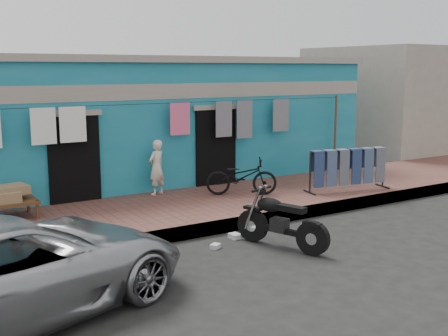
% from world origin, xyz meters
% --- Properties ---
extents(ground, '(80.00, 80.00, 0.00)m').
position_xyz_m(ground, '(0.00, 0.00, 0.00)').
color(ground, black).
rests_on(ground, ground).
extents(sidewalk, '(28.00, 3.00, 0.25)m').
position_xyz_m(sidewalk, '(0.00, 3.00, 0.12)').
color(sidewalk, brown).
rests_on(sidewalk, ground).
extents(curb, '(28.00, 0.10, 0.25)m').
position_xyz_m(curb, '(0.00, 1.55, 0.12)').
color(curb, gray).
rests_on(curb, ground).
extents(building, '(12.20, 5.20, 3.36)m').
position_xyz_m(building, '(-0.00, 6.99, 1.69)').
color(building, '#146E87').
rests_on(building, ground).
extents(neighbor_right, '(6.00, 5.00, 3.80)m').
position_xyz_m(neighbor_right, '(11.00, 7.00, 1.90)').
color(neighbor_right, '#9E9384').
rests_on(neighbor_right, ground).
extents(clothesline, '(10.06, 0.06, 2.10)m').
position_xyz_m(clothesline, '(-0.72, 4.25, 1.79)').
color(clothesline, brown).
rests_on(clothesline, sidewalk).
extents(car, '(5.19, 3.54, 1.34)m').
position_xyz_m(car, '(-4.46, -0.21, 0.67)').
color(car, '#ABABB0').
rests_on(car, ground).
extents(seated_person, '(0.53, 0.46, 1.25)m').
position_xyz_m(seated_person, '(-0.42, 4.20, 0.87)').
color(seated_person, beige).
rests_on(seated_person, sidewalk).
extents(bicycle, '(1.64, 1.28, 1.02)m').
position_xyz_m(bicycle, '(1.18, 3.16, 0.76)').
color(bicycle, black).
rests_on(bicycle, sidewalk).
extents(motorcycle, '(1.51, 1.89, 1.00)m').
position_xyz_m(motorcycle, '(0.08, 0.24, 0.50)').
color(motorcycle, black).
rests_on(motorcycle, ground).
extents(jeans_rack, '(2.26, 1.21, 1.01)m').
position_xyz_m(jeans_rack, '(3.57, 2.27, 0.75)').
color(jeans_rack, black).
rests_on(jeans_rack, sidewalk).
extents(litter_a, '(0.22, 0.20, 0.08)m').
position_xyz_m(litter_a, '(-0.91, 0.82, 0.04)').
color(litter_a, silver).
rests_on(litter_a, ground).
extents(litter_b, '(0.18, 0.18, 0.07)m').
position_xyz_m(litter_b, '(0.64, 1.20, 0.04)').
color(litter_b, silver).
rests_on(litter_b, ground).
extents(litter_c, '(0.18, 0.22, 0.09)m').
position_xyz_m(litter_c, '(-0.31, 1.13, 0.04)').
color(litter_c, silver).
rests_on(litter_c, ground).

